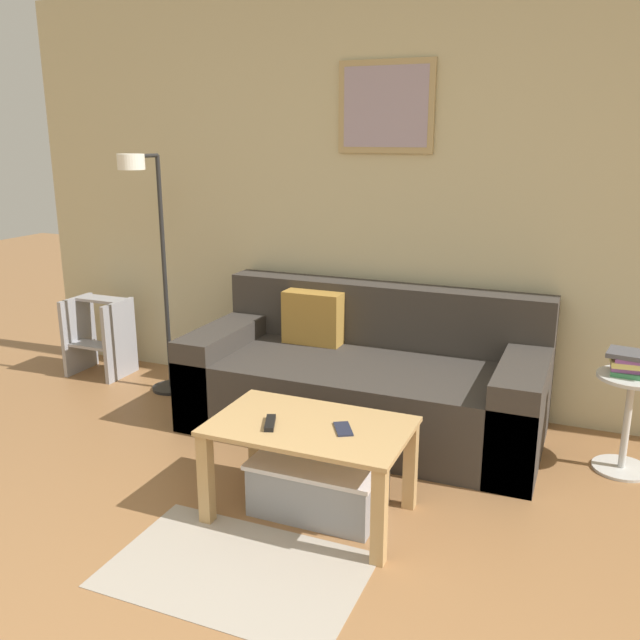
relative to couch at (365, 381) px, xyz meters
The scene contains 11 objects.
wall_back 1.13m from the couch, 70.09° to the left, with size 5.60×0.09×2.55m.
area_rug 1.52m from the couch, 90.62° to the right, with size 1.00×0.64×0.01m, color #A39989.
couch is the anchor object (origin of this frame).
coffee_table 1.01m from the couch, 85.00° to the right, with size 0.87×0.54×0.44m.
storage_bin 0.98m from the couch, 83.46° to the right, with size 0.59×0.37×0.25m.
floor_lamp 1.54m from the couch, behind, with size 0.25×0.46×1.55m.
side_table 1.39m from the couch, ahead, with size 0.34×0.34×0.51m.
book_stack 1.41m from the couch, ahead, with size 0.25×0.20×0.11m.
remote_control 1.10m from the couch, 93.51° to the right, with size 0.04×0.15×0.02m, color black.
cell_phone 1.05m from the couch, 76.45° to the right, with size 0.07×0.14×0.01m, color #1E2338.
step_stool 2.03m from the couch, behind, with size 0.39×0.32×0.54m.
Camera 1 is at (1.00, -0.98, 1.65)m, focal length 38.00 mm.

